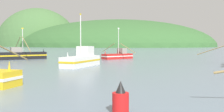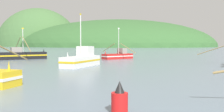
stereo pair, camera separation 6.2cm
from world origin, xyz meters
name	(u,v)px [view 1 (the left image)]	position (x,y,z in m)	size (l,w,h in m)	color
hill_mid_right	(116,47)	(-24.92, 256.55, 0.00)	(211.20, 168.96, 58.15)	#386633
hill_far_right	(38,46)	(-116.20, 254.26, 0.00)	(95.95, 76.76, 87.95)	#47703D
fishing_boat_black	(21,55)	(-18.61, 38.79, 0.81)	(10.11, 12.58, 6.02)	black
fishing_boat_white	(82,60)	(-3.54, 26.79, 0.88)	(3.93, 7.26, 6.88)	white
fishing_boat_red	(118,55)	(-0.41, 42.74, 0.67)	(7.39, 7.87, 6.10)	red
channel_buoy	(121,101)	(3.49, 6.55, 0.56)	(0.70, 0.70, 1.40)	red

